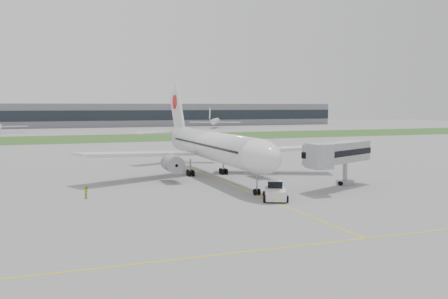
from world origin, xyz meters
name	(u,v)px	position (x,y,z in m)	size (l,w,h in m)	color
ground	(220,180)	(0.00, 0.00, 0.00)	(600.00, 600.00, 0.00)	gray
apron_markings	(231,185)	(0.00, -5.00, 0.00)	(70.00, 70.00, 0.04)	yellow
grass_strip	(115,138)	(0.00, 120.00, 0.01)	(600.00, 50.00, 0.02)	#24501E
terminal_building	(88,115)	(0.00, 229.87, 7.00)	(320.00, 22.30, 14.00)	gray
airliner	(211,145)	(0.00, 4.87, 5.66)	(48.13, 53.95, 17.88)	white
pushback_tug	(275,192)	(0.81, -19.20, 1.14)	(4.68, 5.50, 2.47)	silver
jet_bridge	(335,154)	(13.71, -13.81, 5.34)	(14.82, 10.29, 7.22)	#A9AAAC
safety_cone_left	(263,197)	(-0.50, -18.20, 0.24)	(0.35, 0.35, 0.49)	#F0390C
safety_cone_right	(269,196)	(0.50, -17.95, 0.26)	(0.38, 0.38, 0.52)	#F0390C
ground_crew_near	(275,192)	(1.45, -17.85, 0.81)	(0.59, 0.39, 1.62)	#98D623
ground_crew_far	(87,192)	(-22.81, -8.98, 0.89)	(0.86, 0.67, 1.78)	#AEDA24
distant_aircraft_right	(215,128)	(67.62, 192.20, 0.00)	(29.54, 26.07, 11.30)	white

